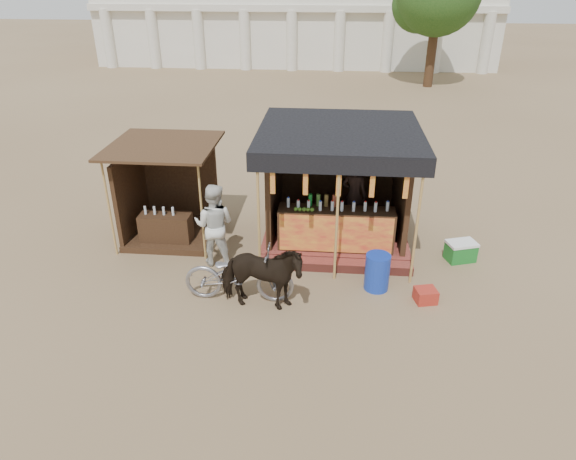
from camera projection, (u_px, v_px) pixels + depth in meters
The scene contains 10 objects.
ground at pixel (280, 320), 9.71m from camera, with size 120.00×120.00×0.00m, color #846B4C.
main_stall at pixel (338, 201), 12.14m from camera, with size 3.60×3.61×2.78m.
secondary_stall at pixel (164, 203), 12.45m from camera, with size 2.40×2.40×2.38m.
cow at pixel (261, 277), 9.74m from camera, with size 0.76×1.67×1.41m, color black.
motorbike at pixel (239, 275), 10.08m from camera, with size 0.76×2.17×1.14m, color gray.
bystander at pixel (214, 225), 11.19m from camera, with size 0.92×0.71×1.89m, color silver.
blue_barrel at pixel (377, 272), 10.50m from camera, with size 0.51×0.51×0.78m, color #1533A4.
red_crate at pixel (426, 295), 10.20m from camera, with size 0.41×0.36×0.28m, color #A3271B.
cooler at pixel (461, 251), 11.60m from camera, with size 0.74×0.62×0.46m.
background_building at pixel (296, 0), 34.59m from camera, with size 26.00×7.45×8.18m.
Camera 1 is at (0.85, -7.82, 5.95)m, focal length 32.00 mm.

